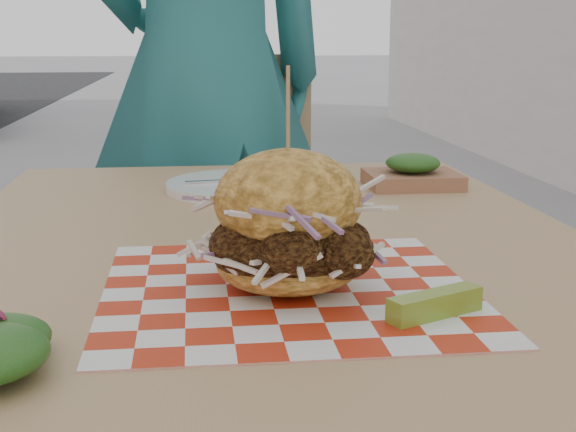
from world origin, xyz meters
name	(u,v)px	position (x,y,z in m)	size (l,w,h in m)	color
diner	(205,76)	(-0.39, 1.05, 0.91)	(0.66, 0.43, 1.81)	#297677
patio_table	(271,305)	(-0.34, 0.14, 0.67)	(0.80, 1.20, 0.75)	tan
patio_chair	(222,225)	(-0.36, 1.08, 0.55)	(0.51, 0.52, 0.95)	tan
paper_liner	(288,289)	(-0.34, -0.04, 0.75)	(0.36, 0.36, 0.00)	red
sandwich	(288,229)	(-0.34, -0.04, 0.81)	(0.19, 0.19, 0.22)	#F1AE44
pickle_spear	(435,304)	(-0.22, -0.14, 0.76)	(0.10, 0.02, 0.02)	#8DA730
place_setting	(250,186)	(-0.34, 0.49, 0.76)	(0.27, 0.27, 0.02)	white
kraft_tray	(412,173)	(-0.07, 0.48, 0.77)	(0.15, 0.12, 0.06)	#976244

